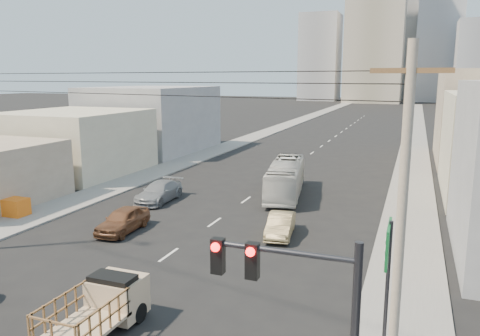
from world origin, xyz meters
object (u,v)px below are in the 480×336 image
Objects in this scene: green_sign at (388,261)px; utility_pole at (399,244)px; city_bus at (286,178)px; flatbed_pickup at (99,306)px; sedan_tan at (280,225)px; traffic_signal at (305,323)px; crate_stack at (14,207)px; sedan_grey at (159,192)px; sedan_brown at (123,220)px.

utility_pole reaches higher than green_sign.
flatbed_pickup is at bearing -102.00° from city_bus.
traffic_signal reaches higher than sedan_tan.
sedan_tan is 16.21m from utility_pole.
flatbed_pickup is 0.45× the size of city_bus.
sedan_grey is at bearing 44.47° from crate_stack.
utility_pole is at bearing -7.66° from flatbed_pickup.
traffic_signal is 3.24m from utility_pole.
city_bus reaches higher than flatbed_pickup.
sedan_brown is at bearing -129.05° from city_bus.
traffic_signal is (5.11, -16.49, 3.42)m from sedan_tan.
crate_stack is at bearing 155.00° from utility_pole.
crate_stack is (-24.16, 8.92, -3.05)m from green_sign.
sedan_brown is 20.08m from utility_pole.
flatbed_pickup is 0.44× the size of utility_pole.
flatbed_pickup is at bearing -68.35° from sedan_grey.
sedan_tan is at bearing 75.81° from flatbed_pickup.
utility_pole reaches higher than traffic_signal.
city_bus is 19.58m from crate_stack.
utility_pole is at bearing -82.33° from green_sign.
flatbed_pickup is at bearing -112.35° from sedan_tan.
sedan_grey is 23.52m from green_sign.
flatbed_pickup is 11.65m from sedan_brown.
flatbed_pickup is at bearing 155.09° from traffic_signal.
green_sign is at bearing -20.27° from crate_stack.
sedan_grey is 2.78× the size of crate_stack.
sedan_tan is 17.85m from crate_stack.
crate_stack is at bearing 177.24° from sedan_brown.
flatbed_pickup is 13.04m from sedan_tan.
sedan_grey is 9.84m from crate_stack.
green_sign is at bearing -68.65° from sedan_tan.
sedan_grey is at bearing 113.69° from flatbed_pickup.
flatbed_pickup is at bearing -62.12° from sedan_brown.
sedan_brown is 8.58m from crate_stack.
traffic_signal reaches higher than green_sign.
sedan_brown is 9.45m from sedan_tan.
sedan_grey is 0.83× the size of traffic_signal.
flatbed_pickup is at bearing 172.34° from utility_pole.
city_bus reaches higher than sedan_tan.
flatbed_pickup is 22.15m from city_bus.
sedan_brown is at bearing 120.41° from flatbed_pickup.
green_sign reaches higher than sedan_tan.
sedan_tan is 2.21× the size of crate_stack.
city_bus is 13.90m from sedan_brown.
sedan_grey is (-7.45, 16.97, -0.37)m from flatbed_pickup.
sedan_brown is 7.10m from sedan_grey.
utility_pole is (1.73, 2.51, 1.11)m from traffic_signal.
utility_pole is at bearing -48.39° from sedan_grey.
flatbed_pickup is 18.54m from sedan_grey.
green_sign is (8.75, -20.98, 2.37)m from city_bus.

